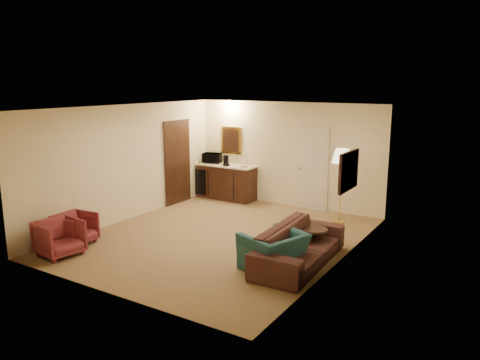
# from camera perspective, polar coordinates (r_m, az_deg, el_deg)

# --- Properties ---
(ground) EXTENTS (6.00, 6.00, 0.00)m
(ground) POSITION_cam_1_polar(r_m,az_deg,el_deg) (9.55, -2.40, -6.96)
(ground) COLOR olive
(ground) RESTS_ON ground
(room_walls) EXTENTS (5.02, 6.01, 2.61)m
(room_walls) POSITION_cam_1_polar(r_m,az_deg,el_deg) (9.83, -0.43, 3.90)
(room_walls) COLOR beige
(room_walls) RESTS_ON ground
(wetbar_cabinet) EXTENTS (1.64, 0.58, 0.92)m
(wetbar_cabinet) POSITION_cam_1_polar(r_m,az_deg,el_deg) (12.49, -1.68, -0.22)
(wetbar_cabinet) COLOR #3B1E12
(wetbar_cabinet) RESTS_ON ground
(sofa) EXTENTS (0.77, 2.32, 0.90)m
(sofa) POSITION_cam_1_polar(r_m,az_deg,el_deg) (8.12, 7.27, -7.15)
(sofa) COLOR black
(sofa) RESTS_ON ground
(teal_armchair) EXTENTS (0.92, 1.13, 0.85)m
(teal_armchair) POSITION_cam_1_polar(r_m,az_deg,el_deg) (7.86, 4.12, -7.92)
(teal_armchair) COLOR #204F50
(teal_armchair) RESTS_ON ground
(rose_chair_near) EXTENTS (0.67, 0.71, 0.68)m
(rose_chair_near) POSITION_cam_1_polar(r_m,az_deg,el_deg) (9.59, -19.46, -5.45)
(rose_chair_near) COLOR maroon
(rose_chair_near) RESTS_ON ground
(rose_chair_far) EXTENTS (0.74, 0.78, 0.73)m
(rose_chair_far) POSITION_cam_1_polar(r_m,az_deg,el_deg) (9.08, -21.17, -6.39)
(rose_chair_far) COLOR maroon
(rose_chair_far) RESTS_ON ground
(coffee_table) EXTENTS (0.98, 0.82, 0.48)m
(coffee_table) POSITION_cam_1_polar(r_m,az_deg,el_deg) (8.76, 7.97, -7.18)
(coffee_table) COLOR black
(coffee_table) RESTS_ON ground
(floor_lamp) EXTENTS (0.57, 0.57, 1.67)m
(floor_lamp) POSITION_cam_1_polar(r_m,az_deg,el_deg) (10.50, 12.18, -0.74)
(floor_lamp) COLOR gold
(floor_lamp) RESTS_ON ground
(waste_bin) EXTENTS (0.26, 0.26, 0.27)m
(waste_bin) POSITION_cam_1_polar(r_m,az_deg,el_deg) (12.17, 0.70, -2.12)
(waste_bin) COLOR black
(waste_bin) RESTS_ON ground
(microwave) EXTENTS (0.54, 0.40, 0.33)m
(microwave) POSITION_cam_1_polar(r_m,az_deg,el_deg) (12.71, -3.43, 2.83)
(microwave) COLOR black
(microwave) RESTS_ON wetbar_cabinet
(coffee_maker) EXTENTS (0.17, 0.17, 0.27)m
(coffee_maker) POSITION_cam_1_polar(r_m,az_deg,el_deg) (12.25, -1.71, 2.37)
(coffee_maker) COLOR black
(coffee_maker) RESTS_ON wetbar_cabinet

